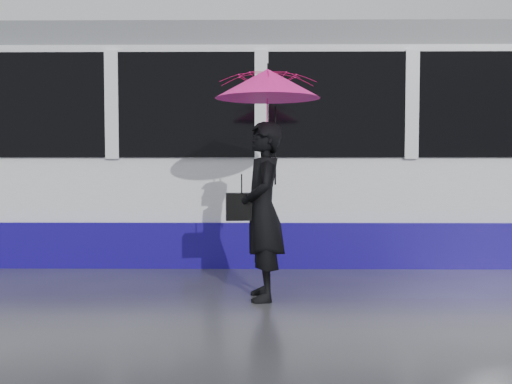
{
  "coord_description": "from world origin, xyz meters",
  "views": [
    {
      "loc": [
        0.38,
        -6.37,
        1.43
      ],
      "look_at": [
        0.31,
        0.02,
        1.1
      ],
      "focal_mm": 40.0,
      "sensor_mm": 36.0,
      "label": 1
    }
  ],
  "objects": [
    {
      "name": "woman",
      "position": [
        0.38,
        -0.46,
        0.93
      ],
      "size": [
        0.51,
        0.72,
        1.85
      ],
      "primitive_type": "imported",
      "rotation": [
        0.0,
        0.0,
        -1.46
      ],
      "color": "black",
      "rests_on": "ground"
    },
    {
      "name": "rails",
      "position": [
        0.0,
        2.5,
        0.01
      ],
      "size": [
        34.0,
        1.51,
        0.02
      ],
      "color": "#3F3D38",
      "rests_on": "ground"
    },
    {
      "name": "umbrella",
      "position": [
        0.43,
        -0.46,
        2.03
      ],
      "size": [
        1.2,
        1.2,
        1.25
      ],
      "rotation": [
        0.0,
        0.0,
        0.11
      ],
      "color": "#FF1595",
      "rests_on": "ground"
    },
    {
      "name": "handbag",
      "position": [
        0.16,
        -0.44,
        0.97
      ],
      "size": [
        0.34,
        0.18,
        0.47
      ],
      "rotation": [
        0.0,
        0.0,
        0.11
      ],
      "color": "black",
      "rests_on": "ground"
    },
    {
      "name": "tram",
      "position": [
        -3.13,
        2.5,
        1.64
      ],
      "size": [
        26.0,
        2.56,
        3.35
      ],
      "color": "white",
      "rests_on": "ground"
    },
    {
      "name": "ground",
      "position": [
        0.0,
        0.0,
        0.0
      ],
      "size": [
        90.0,
        90.0,
        0.0
      ],
      "primitive_type": "plane",
      "color": "#2B2B30",
      "rests_on": "ground"
    }
  ]
}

